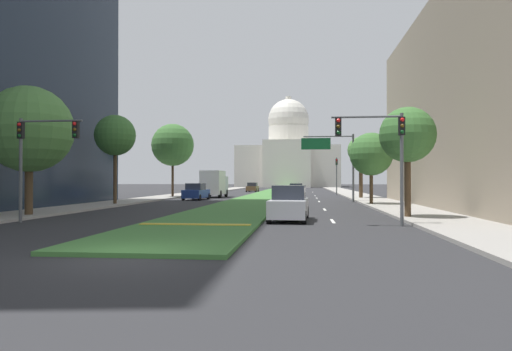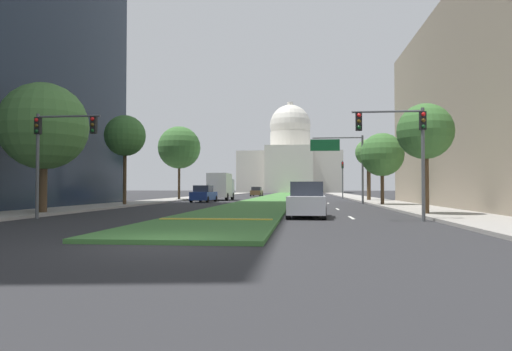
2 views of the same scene
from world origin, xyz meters
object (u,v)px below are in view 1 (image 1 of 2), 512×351
at_px(street_tree_left_far, 173,145).
at_px(sedan_midblock, 196,192).
at_px(street_tree_right_near, 407,136).
at_px(sedan_far_horizon, 252,187).
at_px(street_tree_left_mid, 115,136).
at_px(traffic_light_near_left, 37,146).
at_px(street_tree_right_mid, 371,154).
at_px(sedan_distant, 296,190).
at_px(street_tree_right_far, 361,151).
at_px(sedan_lead_stopped, 289,204).
at_px(street_tree_left_near, 29,129).
at_px(overhead_guide_sign, 334,154).
at_px(traffic_light_near_right, 383,144).
at_px(traffic_light_far_right, 337,171).
at_px(box_truck_delivery, 214,184).
at_px(capitol_building, 288,157).

relative_size(street_tree_left_far, sedan_midblock, 2.03).
xyz_separation_m(street_tree_right_near, sedan_far_horizon, (-14.68, 55.61, -3.76)).
bearing_deg(street_tree_left_mid, sedan_midblock, 69.16).
relative_size(street_tree_right_near, sedan_midblock, 1.39).
height_order(traffic_light_near_left, street_tree_right_near, street_tree_right_near).
relative_size(street_tree_right_mid, street_tree_left_far, 0.69).
distance_m(sedan_midblock, sedan_distant, 18.89).
relative_size(street_tree_right_near, sedan_far_horizon, 1.45).
distance_m(street_tree_right_far, sedan_lead_stopped, 29.46).
distance_m(street_tree_left_near, sedan_midblock, 24.06).
relative_size(street_tree_right_near, street_tree_right_mid, 1.00).
bearing_deg(street_tree_left_near, sedan_distant, 69.69).
relative_size(street_tree_left_far, street_tree_right_far, 1.27).
bearing_deg(overhead_guide_sign, traffic_light_near_right, -88.11).
bearing_deg(traffic_light_far_right, sedan_distant, -175.82).
height_order(traffic_light_near_right, street_tree_right_far, street_tree_right_far).
height_order(street_tree_left_mid, box_truck_delivery, street_tree_left_mid).
bearing_deg(traffic_light_near_right, capitol_building, 94.02).
distance_m(street_tree_right_near, sedan_far_horizon, 57.64).
height_order(street_tree_right_far, sedan_midblock, street_tree_right_far).
xyz_separation_m(overhead_guide_sign, street_tree_right_mid, (2.71, -5.38, -0.36)).
bearing_deg(sedan_midblock, street_tree_left_near, -100.17).
height_order(capitol_building, street_tree_right_near, capitol_building).
distance_m(street_tree_left_near, sedan_lead_stopped, 15.44).
distance_m(traffic_light_near_right, street_tree_right_mid, 17.64).
height_order(traffic_light_far_right, street_tree_right_near, street_tree_right_near).
relative_size(street_tree_left_near, street_tree_right_mid, 1.23).
relative_size(street_tree_right_near, street_tree_left_far, 0.69).
xyz_separation_m(sedan_lead_stopped, sedan_distant, (-0.36, 39.85, -0.09)).
distance_m(street_tree_right_near, street_tree_left_far, 35.31).
xyz_separation_m(traffic_light_near_right, sedan_far_horizon, (-12.74, 59.48, -3.02)).
distance_m(capitol_building, street_tree_left_near, 117.43).
bearing_deg(street_tree_left_far, overhead_guide_sign, -26.23).
bearing_deg(capitol_building, sedan_distant, -87.30).
xyz_separation_m(traffic_light_near_right, sedan_distant, (-4.76, 42.23, -3.03)).
distance_m(street_tree_right_mid, street_tree_left_far, 25.80).
bearing_deg(traffic_light_far_right, traffic_light_near_right, -91.13).
relative_size(traffic_light_far_right, street_tree_right_far, 0.75).
bearing_deg(street_tree_left_mid, traffic_light_near_left, -80.88).
distance_m(street_tree_left_mid, street_tree_right_mid, 21.45).
bearing_deg(sedan_lead_stopped, traffic_light_near_right, -28.41).
xyz_separation_m(street_tree_left_near, street_tree_right_far, (21.94, 27.54, 0.35)).
height_order(street_tree_left_near, sedan_lead_stopped, street_tree_left_near).
xyz_separation_m(traffic_light_near_left, street_tree_right_near, (18.79, 3.98, 0.73)).
relative_size(street_tree_right_mid, sedan_far_horizon, 1.46).
bearing_deg(street_tree_left_near, street_tree_left_far, 90.05).
xyz_separation_m(traffic_light_far_right, box_truck_delivery, (-15.26, -9.61, -1.64)).
bearing_deg(sedan_far_horizon, street_tree_right_near, -75.21).
xyz_separation_m(traffic_light_near_left, street_tree_right_mid, (18.80, 17.63, 0.47)).
bearing_deg(overhead_guide_sign, sedan_midblock, 166.31).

